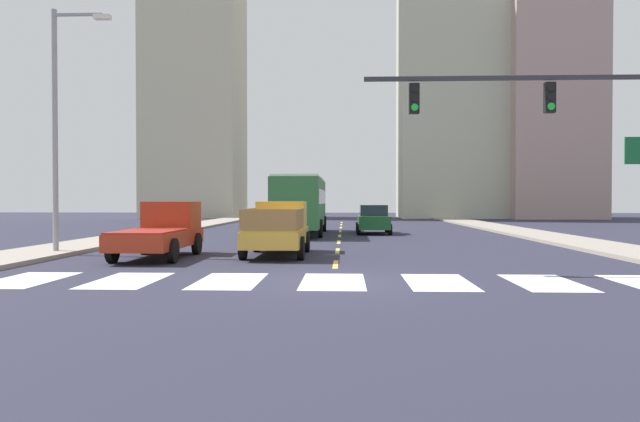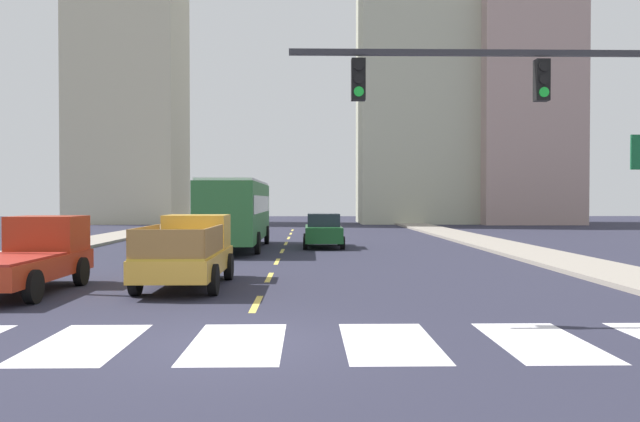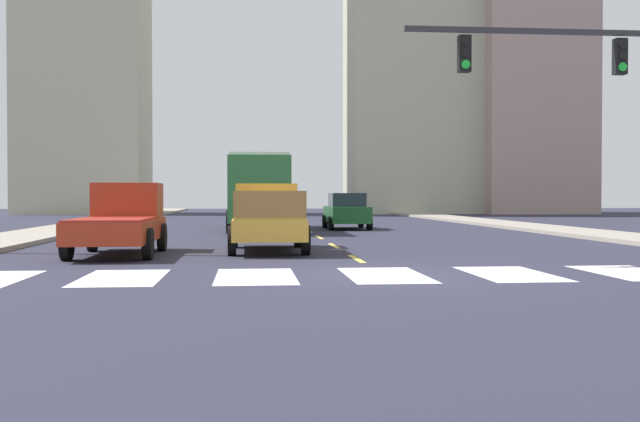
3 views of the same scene
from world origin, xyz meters
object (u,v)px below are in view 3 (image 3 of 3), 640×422
pickup_stakebed (267,218)px  sedan_mid (347,211)px  pickup_dark (121,220)px  city_bus (258,188)px

pickup_stakebed → sedan_mid: (4.16, 13.83, -0.08)m
pickup_dark → sedan_mid: pickup_dark is taller
pickup_dark → city_bus: city_bus is taller
city_bus → sedan_mid: size_ratio=2.45×
pickup_stakebed → pickup_dark: same height
city_bus → sedan_mid: bearing=13.5°
pickup_stakebed → sedan_mid: pickup_stakebed is taller
pickup_stakebed → sedan_mid: 14.45m
sedan_mid → city_bus: bearing=-169.8°
pickup_stakebed → city_bus: 12.93m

